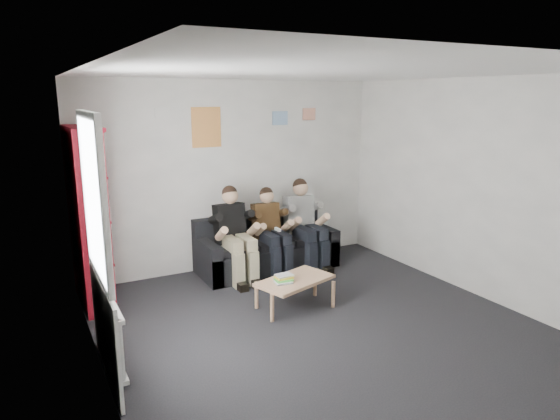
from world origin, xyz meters
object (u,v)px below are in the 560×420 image
Objects in this scene: bookshelf at (90,218)px; coffee_table at (295,282)px; sofa at (266,250)px; person_left at (236,235)px; person_middle at (272,231)px; person_right at (306,225)px.

bookshelf reaches higher than coffee_table.
person_left is (-0.56, -0.19, 0.35)m from sofa.
person_right is (0.56, -0.00, 0.03)m from person_middle.
bookshelf is 2.54m from coffee_table.
person_left reaches higher than coffee_table.
bookshelf is at bearing -176.35° from sofa.
person_left is at bearing -174.55° from person_middle.
bookshelf is 1.67× the size of person_left.
person_left is at bearing -161.05° from sofa.
sofa is 1.56× the size of person_left.
person_middle is (2.39, -0.04, -0.47)m from bookshelf.
person_right is (0.56, -0.19, 0.36)m from sofa.
bookshelf is at bearing 178.27° from person_left.
bookshelf is 1.66× the size of person_right.
person_middle is at bearing -0.15° from person_left.
person_right is at bearing -19.01° from sofa.
person_left is 1.11m from person_right.
coffee_table is at bearing -117.47° from person_right.
person_middle is at bearing 75.33° from coffee_table.
person_middle is at bearing -90.00° from sofa.
sofa is 1.65× the size of person_middle.
bookshelf is at bearing 148.42° from coffee_table.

